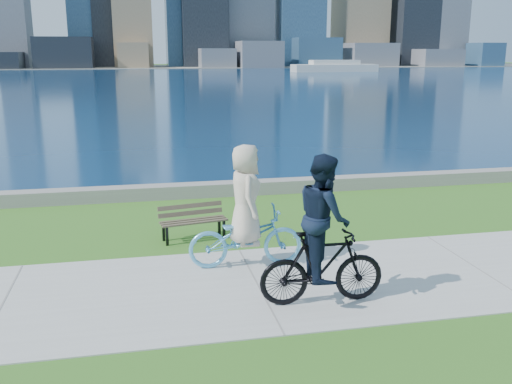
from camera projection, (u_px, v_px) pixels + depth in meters
ground at (258, 286)px, 9.47m from camera, size 320.00×320.00×0.00m
concrete_path at (258, 286)px, 9.46m from camera, size 80.00×3.50×0.02m
seawall at (210, 189)px, 15.31m from camera, size 90.00×0.50×0.35m
bay_water at (148, 79)px, 77.84m from camera, size 320.00×131.00×0.01m
far_shore at (142, 67)px, 132.90m from camera, size 320.00×30.00×0.12m
ferry_far at (334, 67)px, 103.38m from camera, size 15.35×4.38×2.08m
park_bench at (193, 219)px, 11.76m from camera, size 1.44×0.71×0.71m
cyclist_woman at (246, 222)px, 10.13m from camera, size 0.79×2.08×2.22m
cyclist_man at (323, 242)px, 8.58m from camera, size 0.74×1.95×2.33m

